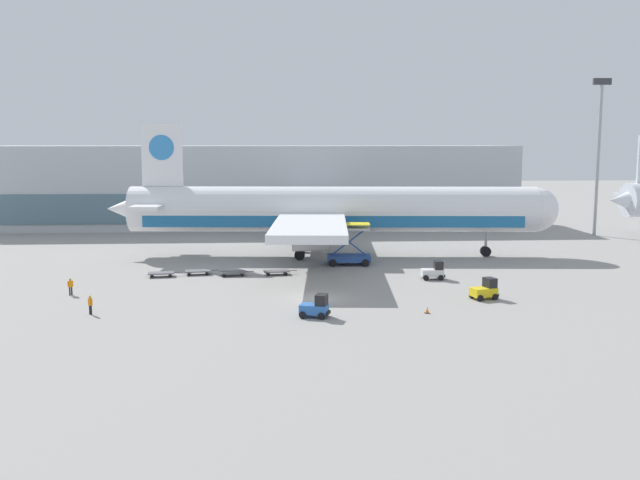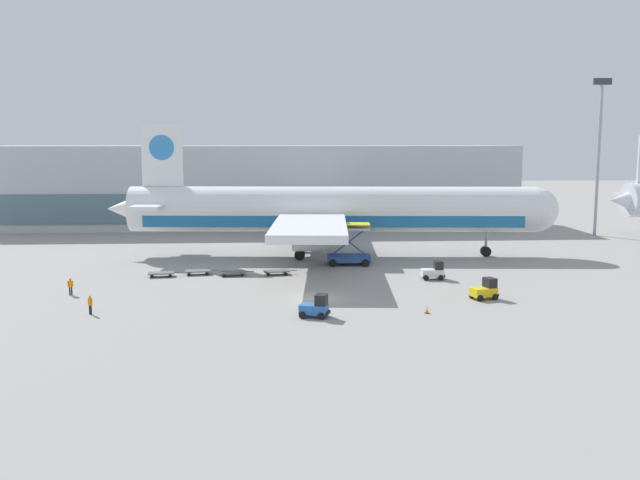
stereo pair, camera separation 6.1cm
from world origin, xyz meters
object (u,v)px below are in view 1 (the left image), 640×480
Objects in this scene: traffic_cone_near at (427,310)px; light_mast at (599,146)px; scissor_lift_loader at (349,249)px; baggage_dolly_third at (233,272)px; baggage_tug_far at (485,290)px; baggage_tug_foreground at (434,271)px; baggage_tug_mid at (316,307)px; ground_crew_near at (90,303)px; airplane_main at (327,211)px; baggage_dolly_lead at (161,273)px; ground_crew_far at (70,285)px; baggage_dolly_second at (198,271)px; baggage_dolly_trail at (277,271)px.

light_mast is at bearing 52.96° from traffic_cone_near.
scissor_lift_loader is 15.05m from baggage_dolly_third.
baggage_tug_far is at bearing -35.75° from baggage_dolly_third.
baggage_tug_foreground is at bearing -134.18° from light_mast.
baggage_tug_mid is 1.00× the size of baggage_tug_far.
ground_crew_near reaches higher than traffic_cone_near.
baggage_tug_foreground reaches higher than ground_crew_near.
baggage_dolly_lead is (-19.15, -13.24, -5.45)m from airplane_main.
traffic_cone_near is (25.60, -18.38, -0.10)m from baggage_dolly_lead.
traffic_cone_near is at bearing -57.44° from ground_crew_far.
baggage_dolly_lead is 1.00× the size of baggage_dolly_second.
airplane_main reaches higher than baggage_dolly_second.
light_mast is at bearing 26.44° from airplane_main.
airplane_main is 15.40× the size of baggage_dolly_second.
baggage_dolly_third is at bearing -7.11° from baggage_dolly_lead.
baggage_dolly_third is (-13.50, -6.49, -1.54)m from scissor_lift_loader.
baggage_dolly_lead is at bearing 9.94° from ground_crew_far.
baggage_dolly_third is (-11.30, -13.21, -5.45)m from airplane_main.
traffic_cone_near is (32.80, -9.31, -0.70)m from ground_crew_far.
baggage_tug_foreground is (-33.32, -34.29, -13.17)m from light_mast.
ground_crew_near reaches higher than baggage_dolly_second.
baggage_tug_far is 31.70m from baggage_dolly_second.
ground_crew_far is at bearing 164.15° from traffic_cone_near.
baggage_tug_mid is at bearing -128.42° from baggage_tug_foreground.
baggage_dolly_third is at bearing 129.96° from baggage_tug_mid.
light_mast is at bearing 18.93° from baggage_dolly_lead.
baggage_dolly_third is at bearing -21.47° from baggage_dolly_second.
ground_crew_near is at bearing -130.50° from baggage_dolly_third.
scissor_lift_loader is at bearing 102.36° from baggage_tug_far.
scissor_lift_loader is 18.35m from baggage_dolly_second.
baggage_tug_far is (2.69, -9.90, 0.00)m from baggage_tug_foreground.
scissor_lift_loader reaches higher than ground_crew_near.
baggage_tug_far reaches higher than baggage_dolly_lead.
traffic_cone_near is at bearing -75.99° from scissor_lift_loader.
scissor_lift_loader reaches higher than baggage_tug_far.
ground_crew_far is at bearing 159.55° from ground_crew_near.
baggage_dolly_lead is 1.00× the size of baggage_dolly_trail.
baggage_dolly_third is 1.00× the size of baggage_dolly_trail.
baggage_tug_far is 0.73× the size of baggage_dolly_trail.
baggage_dolly_second is (-12.03, 20.24, -0.49)m from baggage_tug_mid.
baggage_dolly_second is 1.00× the size of baggage_dolly_third.
baggage_dolly_third is 2.24× the size of ground_crew_near.
baggage_tug_mid is 19.93m from baggage_dolly_trail.
baggage_tug_mid and baggage_tug_far have the same top height.
baggage_dolly_trail is 22.84m from traffic_cone_near.
baggage_dolly_trail is at bearing 116.69° from baggage_tug_mid.
airplane_main is at bearing 124.27° from baggage_tug_foreground.
scissor_lift_loader is 2.16× the size of baggage_tug_foreground.
scissor_lift_loader is 26.32m from baggage_tug_mid.
baggage_tug_foreground is at bearing 66.28° from ground_crew_near.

